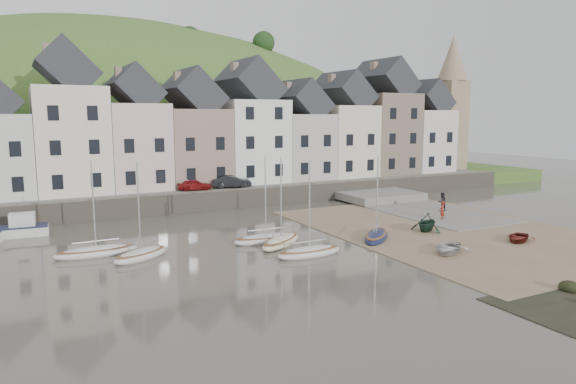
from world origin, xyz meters
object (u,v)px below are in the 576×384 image
rowboat_green (427,222)px  person_dark (442,202)px  sailboat_0 (96,252)px  car_right (232,181)px  rowboat_white (448,248)px  car_left (195,185)px  rowboat_red (518,237)px  person_red (442,210)px

rowboat_green → person_dark: 8.88m
sailboat_0 → car_right: size_ratio=1.62×
sailboat_0 → rowboat_white: (20.35, -10.12, 0.12)m
rowboat_white → car_left: car_left is taller
rowboat_red → car_left: bearing=-173.8°
rowboat_green → car_left: size_ratio=0.83×
sailboat_0 → person_red: (27.71, -1.94, 0.64)m
person_dark → sailboat_0: bearing=1.2°
car_left → car_right: car_right is taller
sailboat_0 → person_dark: (30.43, 0.92, 0.72)m
rowboat_green → person_red: person_red is taller
sailboat_0 → person_red: bearing=-4.0°
person_dark → car_right: car_right is taller
rowboat_red → person_red: 8.23m
rowboat_green → rowboat_red: bearing=7.2°
person_red → car_right: size_ratio=0.40×
rowboat_white → person_dark: 14.96m
rowboat_white → sailboat_0: bearing=-148.0°
person_dark → rowboat_green: bearing=38.3°
sailboat_0 → rowboat_red: size_ratio=2.31×
person_red → rowboat_green: bearing=8.7°
rowboat_white → car_right: 25.22m
person_dark → car_left: car_left is taller
rowboat_red → rowboat_green: bearing=-174.0°
rowboat_white → car_right: (-5.34, 24.58, 1.86)m
rowboat_white → person_red: bearing=106.4°
rowboat_white → person_dark: (10.08, 11.04, 0.60)m
car_right → person_dark: bearing=-117.5°
sailboat_0 → person_dark: size_ratio=3.67×
sailboat_0 → car_left: bearing=52.5°
car_left → person_dark: bearing=-112.3°
person_dark → car_right: (-15.42, 13.54, 1.26)m
car_left → car_right: bearing=-77.2°
rowboat_green → car_left: bearing=-172.5°
rowboat_red → person_dark: (3.41, 11.04, 0.64)m
sailboat_0 → car_left: 18.34m
person_red → car_right: (-12.70, 16.40, 1.35)m
person_red → car_left: bearing=-68.8°
person_dark → car_right: bearing=-41.8°
car_left → person_red: bearing=-121.9°
car_left → car_right: 3.90m
rowboat_white → person_red: size_ratio=1.99×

